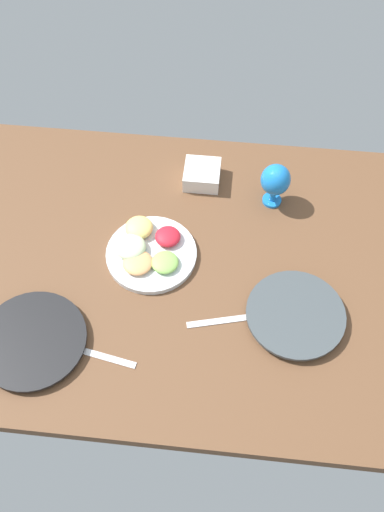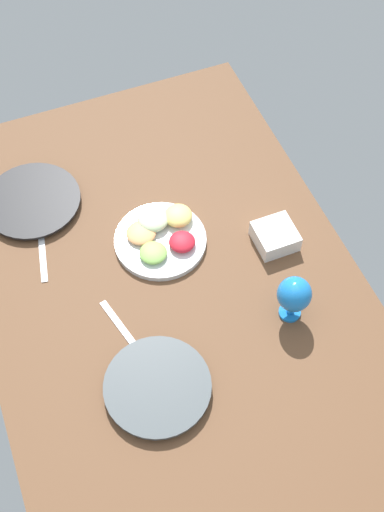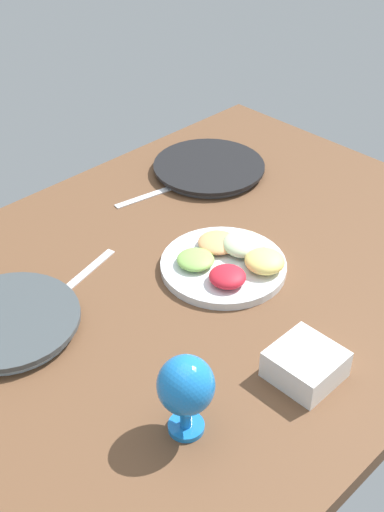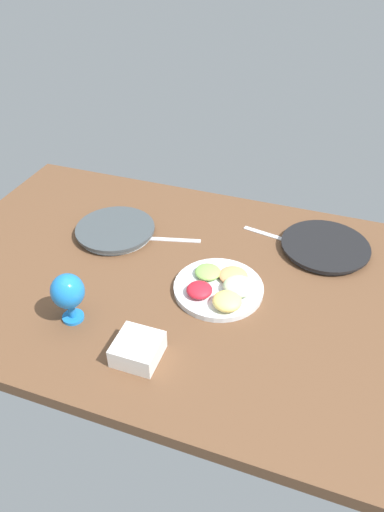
% 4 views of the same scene
% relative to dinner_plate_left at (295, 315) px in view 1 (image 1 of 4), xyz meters
% --- Properties ---
extents(ground_plane, '(1.60, 1.04, 0.04)m').
position_rel_dinner_plate_left_xyz_m(ground_plane, '(0.27, -0.14, -0.03)').
color(ground_plane, brown).
extents(dinner_plate_left, '(0.27, 0.27, 0.03)m').
position_rel_dinner_plate_left_xyz_m(dinner_plate_left, '(0.00, 0.00, 0.00)').
color(dinner_plate_left, silver).
rests_on(dinner_plate_left, ground_plane).
extents(dinner_plate_right, '(0.29, 0.29, 0.02)m').
position_rel_dinner_plate_left_xyz_m(dinner_plate_right, '(0.70, 0.15, -0.00)').
color(dinner_plate_right, '#4C4C51').
rests_on(dinner_plate_right, ground_plane).
extents(fruit_platter, '(0.27, 0.27, 0.06)m').
position_rel_dinner_plate_left_xyz_m(fruit_platter, '(0.43, -0.17, 0.01)').
color(fruit_platter, silver).
rests_on(fruit_platter, ground_plane).
extents(hurricane_glass_blue, '(0.09, 0.09, 0.15)m').
position_rel_dinner_plate_left_xyz_m(hurricane_glass_blue, '(0.07, -0.41, 0.08)').
color(hurricane_glass_blue, blue).
rests_on(hurricane_glass_blue, ground_plane).
extents(square_bowl_white, '(0.11, 0.11, 0.06)m').
position_rel_dinner_plate_left_xyz_m(square_bowl_white, '(0.30, -0.47, 0.02)').
color(square_bowl_white, white).
rests_on(square_bowl_white, ground_plane).
extents(fork_by_left_plate, '(0.18, 0.06, 0.01)m').
position_rel_dinner_plate_left_xyz_m(fork_by_left_plate, '(0.21, 0.03, -0.01)').
color(fork_by_left_plate, silver).
rests_on(fork_by_left_plate, ground_plane).
extents(fork_by_right_plate, '(0.18, 0.05, 0.01)m').
position_rel_dinner_plate_left_xyz_m(fork_by_right_plate, '(0.50, 0.17, -0.01)').
color(fork_by_right_plate, silver).
rests_on(fork_by_right_plate, ground_plane).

